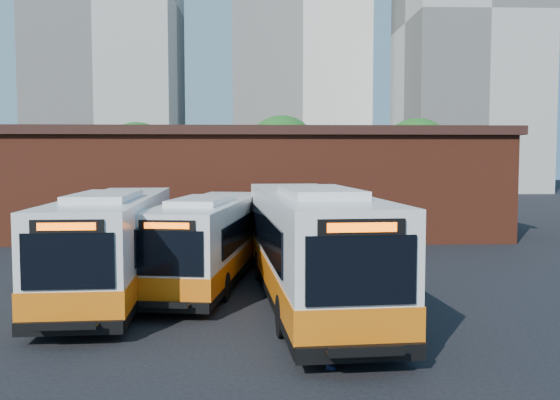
{
  "coord_description": "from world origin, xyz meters",
  "views": [
    {
      "loc": [
        -0.02,
        -17.36,
        4.63
      ],
      "look_at": [
        0.79,
        4.83,
        3.08
      ],
      "focal_mm": 38.0,
      "sensor_mm": 36.0,
      "label": 1
    }
  ],
  "objects_px": {
    "bus_midwest": "(211,242)",
    "bus_mideast": "(309,249)",
    "bus_west": "(115,245)",
    "transit_worker": "(330,322)"
  },
  "relations": [
    {
      "from": "bus_midwest",
      "to": "bus_mideast",
      "type": "xyz_separation_m",
      "value": [
        3.45,
        -3.42,
        0.24
      ]
    },
    {
      "from": "bus_west",
      "to": "transit_worker",
      "type": "xyz_separation_m",
      "value": [
        6.6,
        -7.85,
        -0.61
      ]
    },
    {
      "from": "bus_midwest",
      "to": "bus_mideast",
      "type": "height_order",
      "value": "bus_mideast"
    },
    {
      "from": "bus_mideast",
      "to": "transit_worker",
      "type": "height_order",
      "value": "bus_mideast"
    },
    {
      "from": "bus_west",
      "to": "transit_worker",
      "type": "relative_size",
      "value": 6.56
    },
    {
      "from": "bus_midwest",
      "to": "transit_worker",
      "type": "xyz_separation_m",
      "value": [
        3.39,
        -9.46,
        -0.48
      ]
    },
    {
      "from": "bus_mideast",
      "to": "transit_worker",
      "type": "xyz_separation_m",
      "value": [
        -0.05,
        -6.05,
        -0.72
      ]
    },
    {
      "from": "transit_worker",
      "to": "bus_west",
      "type": "bearing_deg",
      "value": 42.91
    },
    {
      "from": "bus_midwest",
      "to": "bus_mideast",
      "type": "distance_m",
      "value": 4.86
    },
    {
      "from": "bus_west",
      "to": "transit_worker",
      "type": "bearing_deg",
      "value": -53.12
    }
  ]
}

